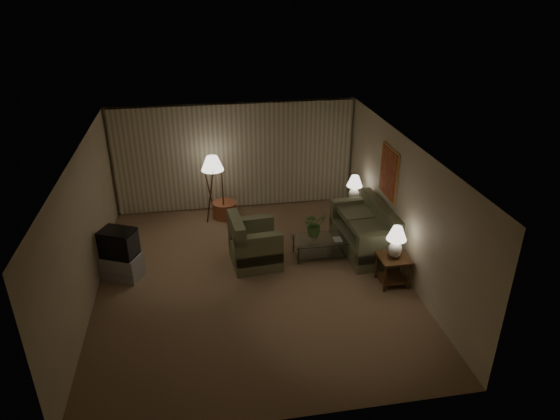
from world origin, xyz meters
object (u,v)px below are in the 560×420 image
(tv_cabinet, at_px, (122,266))
(ottoman, at_px, (225,209))
(table_lamp_near, at_px, (396,239))
(vase, at_px, (314,237))
(armchair, at_px, (255,245))
(side_table_near, at_px, (393,265))
(table_lamp_far, at_px, (354,186))
(side_table_far, at_px, (353,209))
(crt_tv, at_px, (118,243))
(floor_lamp, at_px, (214,187))
(sofa, at_px, (364,233))
(coffee_table, at_px, (321,244))

(tv_cabinet, xyz_separation_m, ottoman, (2.20, 2.34, -0.05))
(table_lamp_near, relative_size, vase, 4.79)
(ottoman, bearing_deg, armchair, -78.15)
(side_table_near, distance_m, table_lamp_far, 2.66)
(table_lamp_far, height_order, ottoman, table_lamp_far)
(side_table_far, relative_size, table_lamp_near, 0.92)
(side_table_far, bearing_deg, crt_tv, -164.18)
(armchair, xyz_separation_m, floor_lamp, (-0.71, 2.15, 0.43))
(sofa, distance_m, coffee_table, 0.99)
(ottoman, distance_m, vase, 2.83)
(table_lamp_near, bearing_deg, side_table_far, 90.00)
(side_table_near, relative_size, table_lamp_near, 0.92)
(table_lamp_near, xyz_separation_m, crt_tv, (-5.20, 1.13, -0.21))
(side_table_near, height_order, side_table_far, same)
(table_lamp_far, bearing_deg, crt_tv, -164.18)
(ottoman, bearing_deg, table_lamp_far, -16.17)
(table_lamp_near, bearing_deg, floor_lamp, 133.93)
(ottoman, bearing_deg, side_table_far, -16.17)
(sofa, xyz_separation_m, table_lamp_far, (0.15, 1.25, 0.56))
(armchair, relative_size, crt_tv, 1.51)
(armchair, xyz_separation_m, side_table_far, (2.53, 1.39, -0.03))
(sofa, height_order, crt_tv, crt_tv)
(armchair, bearing_deg, vase, -93.42)
(table_lamp_far, xyz_separation_m, floor_lamp, (-3.24, 0.77, -0.12))
(table_lamp_far, bearing_deg, coffee_table, -129.71)
(side_table_near, height_order, table_lamp_near, table_lamp_near)
(floor_lamp, bearing_deg, table_lamp_near, -46.07)
(table_lamp_far, relative_size, coffee_table, 0.53)
(side_table_far, bearing_deg, table_lamp_near, -90.00)
(armchair, height_order, table_lamp_near, table_lamp_near)
(ottoman, bearing_deg, tv_cabinet, -133.14)
(tv_cabinet, relative_size, crt_tv, 1.11)
(table_lamp_near, xyz_separation_m, table_lamp_far, (-0.00, 2.60, -0.01))
(tv_cabinet, bearing_deg, vase, 26.73)
(table_lamp_near, height_order, vase, table_lamp_near)
(side_table_near, height_order, vase, side_table_near)
(side_table_near, xyz_separation_m, table_lamp_far, (-0.00, 2.60, 0.56))
(armchair, distance_m, floor_lamp, 2.31)
(side_table_near, xyz_separation_m, side_table_far, (-0.00, 2.60, -0.02))
(tv_cabinet, bearing_deg, side_table_far, 40.75)
(sofa, height_order, table_lamp_near, table_lamp_near)
(coffee_table, bearing_deg, vase, -180.00)
(side_table_far, distance_m, coffee_table, 1.76)
(table_lamp_far, xyz_separation_m, ottoman, (-3.00, 0.87, -0.78))
(table_lamp_near, xyz_separation_m, tv_cabinet, (-5.20, 1.13, -0.73))
(sofa, height_order, tv_cabinet, sofa)
(armchair, relative_size, vase, 8.65)
(tv_cabinet, bearing_deg, coffee_table, 26.66)
(table_lamp_near, height_order, coffee_table, table_lamp_near)
(coffee_table, xyz_separation_m, tv_cabinet, (-4.08, -0.12, -0.03))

